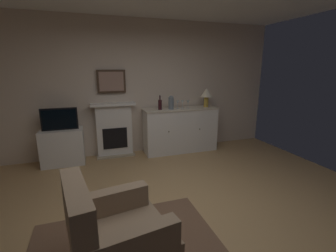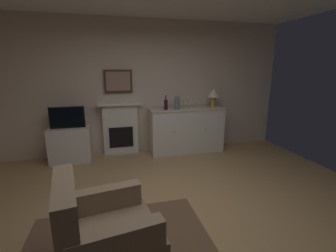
# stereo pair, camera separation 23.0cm
# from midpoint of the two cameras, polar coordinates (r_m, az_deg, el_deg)

# --- Properties ---
(ground_plane) EXTENTS (6.03, 5.19, 0.10)m
(ground_plane) POSITION_cam_midpoint_polar(r_m,az_deg,el_deg) (3.10, 1.91, -22.13)
(ground_plane) COLOR tan
(ground_plane) RESTS_ON ground
(wall_rear) EXTENTS (6.03, 0.06, 2.73)m
(wall_rear) POSITION_cam_midpoint_polar(r_m,az_deg,el_deg) (5.01, -8.36, 9.05)
(wall_rear) COLOR beige
(wall_rear) RESTS_ON ground_plane
(fireplace_unit) EXTENTS (0.87, 0.30, 1.10)m
(fireplace_unit) POSITION_cam_midpoint_polar(r_m,az_deg,el_deg) (4.95, -14.16, -0.88)
(fireplace_unit) COLOR white
(fireplace_unit) RESTS_ON ground_plane
(framed_picture) EXTENTS (0.55, 0.04, 0.45)m
(framed_picture) POSITION_cam_midpoint_polar(r_m,az_deg,el_deg) (4.85, -14.89, 10.37)
(framed_picture) COLOR #473323
(sideboard_cabinet) EXTENTS (1.59, 0.49, 0.95)m
(sideboard_cabinet) POSITION_cam_midpoint_polar(r_m,az_deg,el_deg) (5.08, 1.73, -0.94)
(sideboard_cabinet) COLOR white
(sideboard_cabinet) RESTS_ON ground_plane
(table_lamp) EXTENTS (0.26, 0.26, 0.40)m
(table_lamp) POSITION_cam_midpoint_polar(r_m,az_deg,el_deg) (5.18, 8.01, 7.68)
(table_lamp) COLOR #B79338
(table_lamp) RESTS_ON sideboard_cabinet
(wine_bottle) EXTENTS (0.08, 0.08, 0.29)m
(wine_bottle) POSITION_cam_midpoint_polar(r_m,az_deg,el_deg) (4.79, -3.33, 5.22)
(wine_bottle) COLOR #331419
(wine_bottle) RESTS_ON sideboard_cabinet
(wine_glass_left) EXTENTS (0.07, 0.07, 0.16)m
(wine_glass_left) POSITION_cam_midpoint_polar(r_m,az_deg,el_deg) (4.92, 0.99, 5.65)
(wine_glass_left) COLOR silver
(wine_glass_left) RESTS_ON sideboard_cabinet
(wine_glass_center) EXTENTS (0.07, 0.07, 0.16)m
(wine_glass_center) POSITION_cam_midpoint_polar(r_m,az_deg,el_deg) (4.96, 2.19, 5.70)
(wine_glass_center) COLOR silver
(wine_glass_center) RESTS_ON sideboard_cabinet
(wine_glass_right) EXTENTS (0.07, 0.07, 0.16)m
(wine_glass_right) POSITION_cam_midpoint_polar(r_m,az_deg,el_deg) (4.96, 3.55, 5.69)
(wine_glass_right) COLOR silver
(wine_glass_right) RESTS_ON sideboard_cabinet
(vase_decorative) EXTENTS (0.11, 0.11, 0.28)m
(vase_decorative) POSITION_cam_midpoint_polar(r_m,az_deg,el_deg) (4.84, -0.62, 5.72)
(vase_decorative) COLOR slate
(vase_decorative) RESTS_ON sideboard_cabinet
(tv_cabinet) EXTENTS (0.75, 0.42, 0.67)m
(tv_cabinet) POSITION_cam_midpoint_polar(r_m,az_deg,el_deg) (4.88, -25.35, -4.60)
(tv_cabinet) COLOR white
(tv_cabinet) RESTS_ON ground_plane
(tv_set) EXTENTS (0.62, 0.07, 0.40)m
(tv_set) POSITION_cam_midpoint_polar(r_m,az_deg,el_deg) (4.73, -26.04, 1.51)
(tv_set) COLOR black
(tv_set) RESTS_ON tv_cabinet
(armchair) EXTENTS (0.92, 0.89, 0.92)m
(armchair) POSITION_cam_midpoint_polar(r_m,az_deg,el_deg) (2.27, -16.07, -24.49)
(armchair) COLOR #8C7259
(armchair) RESTS_ON ground_plane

